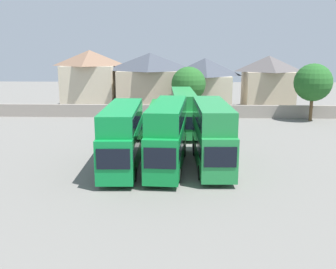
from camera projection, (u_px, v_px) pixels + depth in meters
The scene contains 13 objects.
ground at pixel (172, 125), 48.71m from camera, with size 140.00×140.00×0.00m, color slate.
depot_boundary_wall at pixel (173, 111), 54.32m from camera, with size 56.00×0.50×1.80m, color gray.
bus_1 at pixel (122, 134), 30.49m from camera, with size 2.99×10.99×5.00m.
bus_2 at pixel (168, 132), 30.56m from camera, with size 3.07×11.25×5.23m.
bus_3 at pixel (212, 131), 30.83m from camera, with size 2.86×10.91×5.19m.
bus_4 at pixel (161, 116), 44.11m from camera, with size 2.72×10.62×3.26m.
bus_5 at pixel (183, 109), 44.16m from camera, with size 3.06×12.01×4.76m.
house_terrace_left at pixel (90, 78), 63.53m from camera, with size 8.86×7.74×9.42m.
house_terrace_centre at pixel (150, 81), 61.73m from camera, with size 10.61×7.34×8.99m.
house_terrace_right at pixel (205, 83), 62.10m from camera, with size 8.47×7.76×8.17m.
house_terrace_far_right at pixel (268, 82), 61.85m from camera, with size 7.92×7.31×8.55m.
tree_left_of_lot at pixel (189, 84), 55.91m from camera, with size 5.04×5.04×7.06m.
tree_behind_wall at pixel (313, 83), 50.79m from camera, with size 5.00×5.00×7.68m.
Camera 1 is at (1.21, -29.83, 9.25)m, focal length 40.93 mm.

